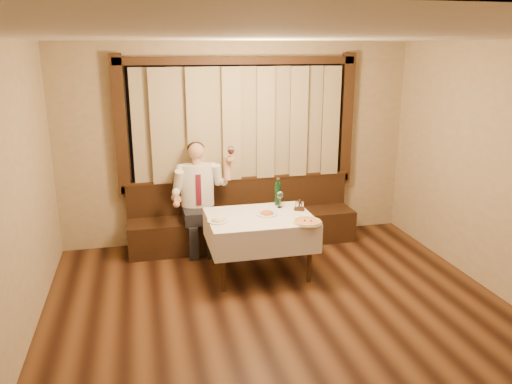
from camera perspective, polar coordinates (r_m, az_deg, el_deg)
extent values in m
cube|color=black|center=(4.92, 5.33, -17.53)|extent=(5.00, 6.00, 0.01)
cube|color=silver|center=(4.09, 6.39, 17.24)|extent=(5.00, 6.00, 0.01)
cube|color=tan|center=(7.12, -2.04, 5.50)|extent=(5.00, 0.01, 2.80)
cube|color=black|center=(7.05, -2.03, 7.87)|extent=(3.00, 0.02, 1.60)
cube|color=orange|center=(6.99, -7.65, 5.17)|extent=(0.50, 0.01, 0.40)
cube|color=black|center=(7.18, -1.90, 1.10)|extent=(3.30, 0.12, 0.10)
cube|color=black|center=(6.94, -2.04, 14.79)|extent=(3.30, 0.12, 0.10)
cube|color=black|center=(6.88, -15.24, 7.11)|extent=(0.16, 0.12, 1.90)
cube|color=black|center=(7.49, 10.25, 8.11)|extent=(0.16, 0.12, 1.90)
cube|color=#8F7C5C|center=(6.95, -1.87, 7.75)|extent=(2.90, 0.08, 1.55)
cube|color=black|center=(7.13, -1.44, -4.28)|extent=(3.20, 0.60, 0.45)
cube|color=black|center=(7.21, -1.86, -0.28)|extent=(3.20, 0.12, 0.45)
cube|color=black|center=(7.15, -1.87, 1.60)|extent=(3.20, 0.14, 0.04)
cylinder|color=black|center=(5.77, -3.77, -8.05)|extent=(0.06, 0.06, 0.71)
cylinder|color=black|center=(6.01, 6.13, -7.09)|extent=(0.06, 0.06, 0.71)
cylinder|color=black|center=(6.44, -4.88, -5.40)|extent=(0.06, 0.06, 0.71)
cylinder|color=black|center=(6.66, 4.04, -4.65)|extent=(0.06, 0.06, 0.71)
cube|color=black|center=(6.06, 0.43, -2.97)|extent=(1.20, 0.90, 0.04)
cube|color=white|center=(6.05, 0.43, -2.76)|extent=(1.26, 0.96, 0.01)
cube|color=white|center=(5.68, 1.58, -5.96)|extent=(1.26, 0.01, 0.35)
cube|color=white|center=(6.55, -0.56, -2.88)|extent=(1.26, 0.01, 0.35)
cube|color=white|center=(6.00, -5.44, -4.77)|extent=(0.01, 0.96, 0.35)
cube|color=white|center=(6.28, 6.04, -3.83)|extent=(0.01, 0.96, 0.35)
cylinder|color=white|center=(5.84, 5.91, -3.49)|extent=(0.34, 0.34, 0.01)
cylinder|color=#D45C1F|center=(5.83, 5.92, -3.40)|extent=(0.31, 0.31, 0.01)
torus|color=gold|center=(5.83, 5.92, -3.36)|extent=(0.32, 0.32, 0.02)
sphere|color=black|center=(5.84, 5.58, -3.27)|extent=(0.02, 0.02, 0.02)
sphere|color=black|center=(5.83, 6.32, -3.30)|extent=(0.02, 0.02, 0.02)
cylinder|color=white|center=(6.09, 1.26, -2.54)|extent=(0.27, 0.27, 0.02)
ellipsoid|color=#B83F1D|center=(6.07, 1.26, -2.14)|extent=(0.16, 0.16, 0.07)
cylinder|color=white|center=(5.87, -4.39, -3.33)|extent=(0.25, 0.25, 0.02)
ellipsoid|color=beige|center=(5.85, -4.40, -2.94)|extent=(0.15, 0.15, 0.07)
cylinder|color=#125625|center=(6.43, 2.51, -0.25)|extent=(0.08, 0.08, 0.29)
cylinder|color=#125625|center=(6.38, 2.53, 1.20)|extent=(0.03, 0.03, 0.07)
cylinder|color=silver|center=(6.37, 2.53, 1.54)|extent=(0.04, 0.04, 0.01)
cylinder|color=white|center=(6.37, 2.74, -1.74)|extent=(0.07, 0.07, 0.01)
cylinder|color=white|center=(6.35, 2.75, -1.23)|extent=(0.01, 0.01, 0.11)
ellipsoid|color=white|center=(6.32, 2.76, -0.34)|extent=(0.08, 0.08, 0.10)
cube|color=black|center=(6.26, 4.97, -1.93)|extent=(0.14, 0.11, 0.04)
cube|color=black|center=(6.24, 4.98, -1.34)|extent=(0.04, 0.06, 0.09)
cylinder|color=white|center=(6.25, 4.64, -1.50)|extent=(0.03, 0.03, 0.07)
cylinder|color=silver|center=(6.24, 4.65, -1.13)|extent=(0.04, 0.04, 0.01)
cylinder|color=white|center=(6.25, 5.31, -1.54)|extent=(0.03, 0.03, 0.07)
cylinder|color=silver|center=(6.23, 5.32, -1.17)|extent=(0.04, 0.04, 0.01)
cube|color=black|center=(6.81, -6.47, -2.60)|extent=(0.43, 0.48, 0.17)
cube|color=black|center=(6.69, -7.15, -5.83)|extent=(0.12, 0.13, 0.45)
cube|color=black|center=(6.71, -5.13, -5.68)|extent=(0.12, 0.13, 0.45)
ellipsoid|color=white|center=(6.86, -6.73, 0.80)|extent=(0.45, 0.28, 0.58)
cube|color=maroon|center=(6.73, -6.58, 0.21)|extent=(0.07, 0.01, 0.43)
cylinder|color=tan|center=(6.78, -6.82, 3.51)|extent=(0.11, 0.11, 0.09)
sphere|color=tan|center=(6.75, -6.86, 4.67)|extent=(0.23, 0.23, 0.23)
ellipsoid|color=black|center=(6.77, -6.91, 4.99)|extent=(0.23, 0.23, 0.17)
sphere|color=white|center=(6.78, -8.60, 2.61)|extent=(0.14, 0.14, 0.14)
sphere|color=white|center=(6.82, -5.00, 2.82)|extent=(0.14, 0.14, 0.14)
sphere|color=tan|center=(6.44, -9.08, -1.41)|extent=(0.09, 0.09, 0.09)
sphere|color=tan|center=(6.65, -2.97, 3.75)|extent=(0.10, 0.10, 0.10)
cylinder|color=white|center=(6.61, -2.92, 4.05)|extent=(0.01, 0.01, 0.12)
ellipsoid|color=white|center=(6.59, -2.93, 4.83)|extent=(0.09, 0.09, 0.11)
ellipsoid|color=#4C070F|center=(6.60, -2.93, 4.64)|extent=(0.07, 0.07, 0.06)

